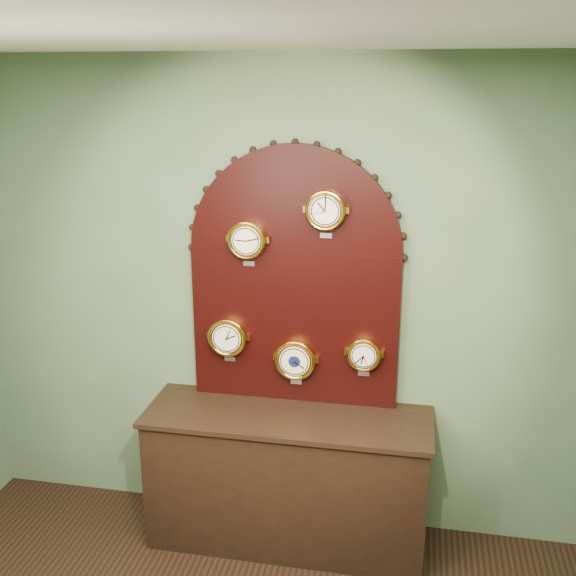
% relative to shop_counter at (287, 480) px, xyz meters
% --- Properties ---
extents(wall_back, '(4.00, 0.00, 4.00)m').
position_rel_shop_counter_xyz_m(wall_back, '(0.00, 0.27, 1.00)').
color(wall_back, '#4E6746').
rests_on(wall_back, ground).
extents(shop_counter, '(1.60, 0.50, 0.80)m').
position_rel_shop_counter_xyz_m(shop_counter, '(0.00, 0.00, 0.00)').
color(shop_counter, black).
rests_on(shop_counter, ground_plane).
extents(display_board, '(1.26, 0.06, 1.53)m').
position_rel_shop_counter_xyz_m(display_board, '(0.00, 0.22, 1.23)').
color(display_board, black).
rests_on(display_board, shop_counter).
extents(roman_clock, '(0.22, 0.08, 0.27)m').
position_rel_shop_counter_xyz_m(roman_clock, '(-0.26, 0.15, 1.40)').
color(roman_clock, gold).
rests_on(roman_clock, display_board).
extents(arabic_clock, '(0.22, 0.08, 0.27)m').
position_rel_shop_counter_xyz_m(arabic_clock, '(0.18, 0.15, 1.59)').
color(arabic_clock, gold).
rests_on(arabic_clock, display_board).
extents(hygrometer, '(0.23, 0.08, 0.28)m').
position_rel_shop_counter_xyz_m(hygrometer, '(-0.38, 0.15, 0.82)').
color(hygrometer, gold).
rests_on(hygrometer, display_board).
extents(barometer, '(0.24, 0.08, 0.29)m').
position_rel_shop_counter_xyz_m(barometer, '(0.02, 0.15, 0.71)').
color(barometer, gold).
rests_on(barometer, display_board).
extents(tide_clock, '(0.19, 0.08, 0.24)m').
position_rel_shop_counter_xyz_m(tide_clock, '(0.41, 0.15, 0.77)').
color(tide_clock, gold).
rests_on(tide_clock, display_board).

